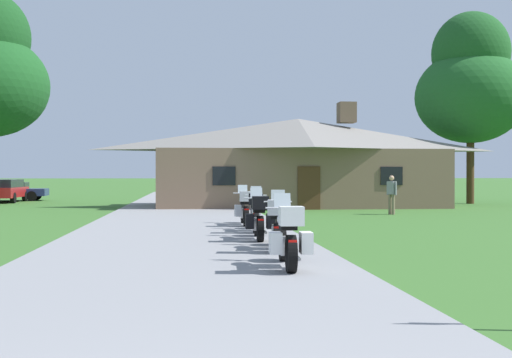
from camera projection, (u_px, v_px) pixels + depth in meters
The scene contains 12 objects.
ground_plane at pixel (185, 223), 22.50m from camera, with size 500.00×500.00×0.00m, color #386628.
asphalt_driveway at pixel (184, 227), 20.51m from camera, with size 6.40×80.00×0.06m, color gray.
motorcycle_silver_nearest_to_camera at pixel (288, 237), 11.21m from camera, with size 0.76×2.08×1.30m.
motorcycle_yellow_second_in_row at pixel (278, 224), 14.02m from camera, with size 0.77×2.08×1.30m.
motorcycle_black_third_in_row at pixel (259, 218), 16.14m from camera, with size 0.75×2.08×1.30m.
motorcycle_green_fourth_in_row at pixel (256, 212), 18.54m from camera, with size 0.70×2.08×1.30m.
motorcycle_green_farthest_in_row at pixel (245, 208), 20.72m from camera, with size 0.72×2.08×1.30m.
stone_lodge at pixel (298, 161), 33.96m from camera, with size 15.58×6.62×5.58m.
bystander_gray_shirt_near_lodge at pixel (392, 193), 27.21m from camera, with size 0.37×0.49×1.67m.
tree_right_of_lodge at pixel (471, 84), 37.15m from camera, with size 6.36×6.36×11.18m.
parked_red_suv_far_left at pixel (5, 190), 38.95m from camera, with size 1.98×4.64×1.40m.
parked_navy_sedan_far_left at pixel (13, 191), 41.37m from camera, with size 4.29×2.08×1.20m.
Camera 1 is at (0.19, -2.63, 1.72)m, focal length 44.75 mm.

